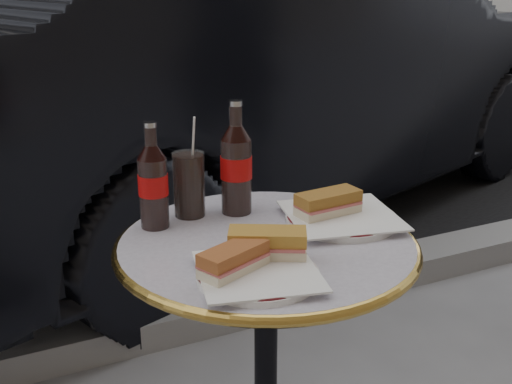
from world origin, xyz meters
name	(u,v)px	position (x,y,z in m)	size (l,w,h in m)	color
asphalt_road	(21,116)	(0.00, 5.00, 0.00)	(40.00, 8.00, 0.00)	black
curb	(154,324)	(0.00, 0.90, 0.05)	(40.00, 0.20, 0.12)	gray
plate_left	(258,275)	(-0.09, -0.15, 0.74)	(0.22, 0.22, 0.01)	white
plate_right	(341,219)	(0.19, 0.02, 0.74)	(0.24, 0.24, 0.01)	silver
sandwich_left_a	(234,261)	(-0.13, -0.13, 0.77)	(0.13, 0.06, 0.05)	#9D5328
sandwich_left_b	(267,245)	(-0.05, -0.10, 0.77)	(0.14, 0.07, 0.05)	#B07C2C
sandwich_right	(328,204)	(0.17, 0.04, 0.77)	(0.14, 0.07, 0.05)	#956326
cola_bottle_left	(153,175)	(-0.18, 0.17, 0.85)	(0.06, 0.06, 0.23)	black
cola_bottle_right	(236,157)	(0.01, 0.17, 0.86)	(0.07, 0.07, 0.26)	black
cola_glass	(189,184)	(-0.09, 0.20, 0.81)	(0.07, 0.07, 0.15)	black
parked_car	(275,73)	(1.04, 2.00, 0.73)	(4.43, 1.54, 1.46)	black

